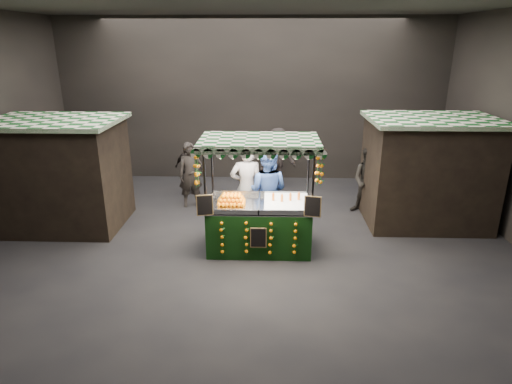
{
  "coord_description": "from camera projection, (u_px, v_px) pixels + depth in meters",
  "views": [
    {
      "loc": [
        0.59,
        -8.68,
        4.32
      ],
      "look_at": [
        0.29,
        0.41,
        1.1
      ],
      "focal_mm": 30.4,
      "sensor_mm": 36.0,
      "label": 1
    }
  ],
  "objects": [
    {
      "name": "shopper_2",
      "position": [
        189.0,
        168.0,
        12.62
      ],
      "size": [
        0.99,
        0.68,
        1.55
      ],
      "rotation": [
        0.0,
        0.0,
        2.77
      ],
      "color": "#2D2724",
      "rests_on": "ground"
    },
    {
      "name": "vendor_grey",
      "position": [
        247.0,
        188.0,
        10.07
      ],
      "size": [
        0.82,
        0.59,
        2.11
      ],
      "rotation": [
        0.0,
        0.0,
        3.26
      ],
      "color": "gray",
      "rests_on": "ground"
    },
    {
      "name": "market_hall",
      "position": [
        241.0,
        90.0,
        8.51
      ],
      "size": [
        12.1,
        10.1,
        5.05
      ],
      "color": "black",
      "rests_on": "ground"
    },
    {
      "name": "shopper_1",
      "position": [
        369.0,
        181.0,
        11.11
      ],
      "size": [
        1.06,
        0.97,
        1.77
      ],
      "rotation": [
        0.0,
        0.0,
        -0.43
      ],
      "color": "black",
      "rests_on": "ground"
    },
    {
      "name": "juice_stall",
      "position": [
        260.0,
        217.0,
        9.21
      ],
      "size": [
        2.52,
        1.48,
        2.44
      ],
      "color": "black",
      "rests_on": "ground"
    },
    {
      "name": "neighbour_stall_left",
      "position": [
        60.0,
        173.0,
        10.29
      ],
      "size": [
        3.0,
        2.2,
        2.6
      ],
      "color": "black",
      "rests_on": "ground"
    },
    {
      "name": "shopper_4",
      "position": [
        90.0,
        168.0,
        12.25
      ],
      "size": [
        0.9,
        0.64,
        1.73
      ],
      "rotation": [
        0.0,
        0.0,
        3.24
      ],
      "color": "#2B2423",
      "rests_on": "ground"
    },
    {
      "name": "neighbour_stall_right",
      "position": [
        427.0,
        171.0,
        10.48
      ],
      "size": [
        3.0,
        2.2,
        2.6
      ],
      "color": "black",
      "rests_on": "ground"
    },
    {
      "name": "vendor_blue",
      "position": [
        267.0,
        191.0,
        10.02
      ],
      "size": [
        1.16,
        1.01,
        2.02
      ],
      "rotation": [
        0.0,
        0.0,
        2.86
      ],
      "color": "#2B478B",
      "rests_on": "ground"
    },
    {
      "name": "shopper_3",
      "position": [
        278.0,
        158.0,
        13.17
      ],
      "size": [
        1.35,
        1.11,
        1.82
      ],
      "rotation": [
        0.0,
        0.0,
        0.43
      ],
      "color": "#2C2523",
      "rests_on": "ground"
    },
    {
      "name": "ground",
      "position": [
        243.0,
        245.0,
        9.64
      ],
      "size": [
        12.0,
        12.0,
        0.0
      ],
      "primitive_type": "plane",
      "color": "black",
      "rests_on": "ground"
    },
    {
      "name": "shopper_0",
      "position": [
        191.0,
        175.0,
        11.62
      ],
      "size": [
        0.72,
        0.56,
        1.76
      ],
      "rotation": [
        0.0,
        0.0,
        0.23
      ],
      "color": "#2C2724",
      "rests_on": "ground"
    }
  ]
}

